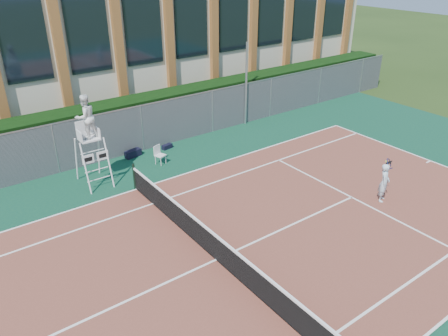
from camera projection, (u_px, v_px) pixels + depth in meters
ground at (216, 260)px, 13.45m from camera, size 120.00×120.00×0.00m
apron at (199, 244)px, 14.17m from camera, size 36.00×20.00×0.01m
tennis_court at (216, 260)px, 13.44m from camera, size 23.77×10.97×0.02m
tennis_net at (216, 246)px, 13.21m from camera, size 0.10×11.30×1.10m
fence at (101, 138)px, 19.30m from camera, size 40.00×0.06×2.20m
hedge at (91, 130)px, 20.16m from camera, size 40.00×1.40×2.20m
building at (31, 38)px, 24.53m from camera, size 45.00×10.60×8.22m
steel_pole at (246, 85)px, 23.03m from camera, size 0.12×0.12×4.40m
umpire_chair at (86, 119)px, 16.71m from camera, size 1.05×1.62×3.77m
plastic_chair at (159, 153)px, 19.31m from camera, size 0.51×0.51×0.85m
sports_bag_near at (133, 153)px, 20.10m from camera, size 0.81×0.44×0.33m
sports_bag_far at (167, 147)px, 20.94m from camera, size 0.56×0.32×0.21m
tennis_player at (384, 182)px, 16.30m from camera, size 0.92×0.71×1.54m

